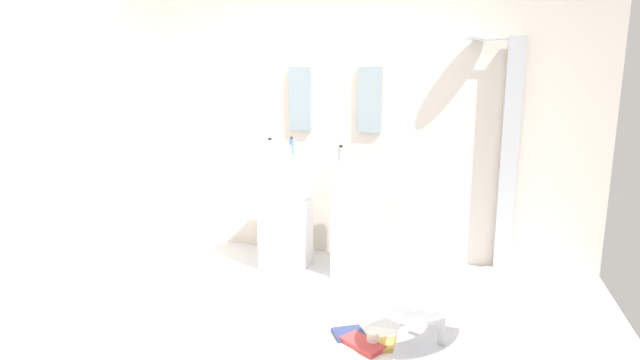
{
  "coord_description": "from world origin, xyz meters",
  "views": [
    {
      "loc": [
        1.2,
        -3.16,
        1.75
      ],
      "look_at": [
        0.15,
        0.55,
        0.95
      ],
      "focal_mm": 28.98,
      "sensor_mm": 36.0,
      "label": 1
    }
  ],
  "objects": [
    {
      "name": "magazine_ochre",
      "position": [
        0.83,
        -0.08,
        0.02
      ],
      "size": [
        0.29,
        0.23,
        0.03
      ],
      "primitive_type": "cube",
      "rotation": [
        0.0,
        0.0,
        0.36
      ],
      "color": "gold",
      "rests_on": "area_rug"
    },
    {
      "name": "lounge_chair",
      "position": [
        1.12,
        -0.06,
        0.35
      ],
      "size": [
        1.09,
        1.09,
        0.65
      ],
      "color": "#B7BABF",
      "rests_on": "ground_plane"
    },
    {
      "name": "vanity_mirror_left",
      "position": [
        -0.34,
        1.58,
        1.51
      ],
      "size": [
        0.22,
        0.03,
        0.6
      ],
      "primitive_type": "cube",
      "color": "#8C9EA8"
    },
    {
      "name": "magazine_navy",
      "position": [
        0.51,
        -0.02,
        0.02
      ],
      "size": [
        0.27,
        0.26,
        0.02
      ],
      "primitive_type": "cube",
      "rotation": [
        0.0,
        0.0,
        0.53
      ],
      "color": "navy",
      "rests_on": "area_rug"
    },
    {
      "name": "soap_bottle_blue",
      "position": [
        -0.34,
        1.31,
        1.09
      ],
      "size": [
        0.04,
        0.04,
        0.17
      ],
      "color": "#4C72B7",
      "rests_on": "pedestal_sink_left"
    },
    {
      "name": "coffee_mug",
      "position": [
        0.69,
        -0.11,
        0.06
      ],
      "size": [
        0.08,
        0.08,
        0.09
      ],
      "primitive_type": "cylinder",
      "color": "white",
      "rests_on": "area_rug"
    },
    {
      "name": "soap_bottle_grey",
      "position": [
        0.18,
        1.1,
        1.07
      ],
      "size": [
        0.05,
        0.05,
        0.14
      ],
      "color": "#99999E",
      "rests_on": "pedestal_sink_right"
    },
    {
      "name": "ground_plane",
      "position": [
        0.0,
        0.0,
        -0.02
      ],
      "size": [
        4.8,
        3.6,
        0.04
      ],
      "primitive_type": "cube",
      "color": "silver"
    },
    {
      "name": "pedestal_sink_left",
      "position": [
        -0.34,
        1.13,
        0.55
      ],
      "size": [
        0.49,
        0.49,
        1.11
      ],
      "color": "white",
      "rests_on": "ground_plane"
    },
    {
      "name": "rear_partition",
      "position": [
        0.0,
        1.65,
        1.3
      ],
      "size": [
        4.8,
        0.1,
        2.6
      ],
      "primitive_type": "cube",
      "color": "beige",
      "rests_on": "ground_plane"
    },
    {
      "name": "magazine_red",
      "position": [
        0.63,
        -0.14,
        0.03
      ],
      "size": [
        0.33,
        0.29,
        0.03
      ],
      "primitive_type": "cube",
      "rotation": [
        0.0,
        0.0,
        -0.58
      ],
      "color": "#B73838",
      "rests_on": "area_rug"
    },
    {
      "name": "area_rug",
      "position": [
        0.64,
        -0.15,
        0.01
      ],
      "size": [
        0.99,
        0.6,
        0.01
      ],
      "primitive_type": "cube",
      "color": "white",
      "rests_on": "ground_plane"
    },
    {
      "name": "pedestal_sink_right",
      "position": [
        0.34,
        1.13,
        0.55
      ],
      "size": [
        0.49,
        0.49,
        1.11
      ],
      "color": "white",
      "rests_on": "ground_plane"
    },
    {
      "name": "vanity_mirror_right",
      "position": [
        0.34,
        1.58,
        1.51
      ],
      "size": [
        0.22,
        0.03,
        0.6
      ],
      "primitive_type": "cube",
      "color": "#8C9EA8"
    },
    {
      "name": "shower_column",
      "position": [
        1.56,
        1.53,
        1.08
      ],
      "size": [
        0.49,
        0.24,
        2.05
      ],
      "color": "#B7BABF",
      "rests_on": "ground_plane"
    },
    {
      "name": "soap_bottle_clear",
      "position": [
        -0.48,
        1.13,
        1.09
      ],
      "size": [
        0.06,
        0.06,
        0.18
      ],
      "color": "silver",
      "rests_on": "pedestal_sink_left"
    }
  ]
}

